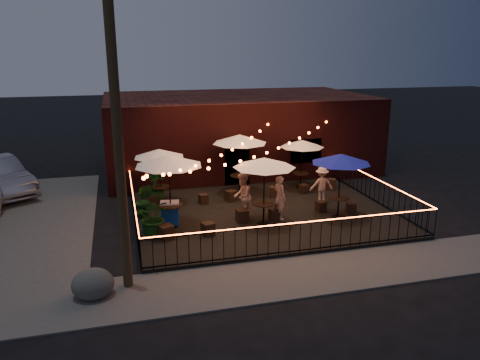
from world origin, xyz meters
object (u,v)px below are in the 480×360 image
(cafe_table_0, at_px, (169,161))
(cafe_table_2, at_px, (264,164))
(cafe_table_5, at_px, (302,144))
(boulder, at_px, (93,284))
(cafe_table_1, at_px, (159,154))
(cafe_table_3, at_px, (240,140))
(cooler, at_px, (170,213))
(utility_pole, at_px, (119,148))
(cafe_table_4, at_px, (341,159))

(cafe_table_0, relative_size, cafe_table_2, 1.04)
(cafe_table_5, xyz_separation_m, boulder, (-9.09, -7.75, -1.82))
(cafe_table_1, relative_size, cafe_table_3, 0.98)
(cafe_table_2, xyz_separation_m, cafe_table_3, (0.12, 3.92, 0.13))
(cafe_table_2, bearing_deg, cooler, 167.81)
(utility_pole, relative_size, cafe_table_4, 3.20)
(cafe_table_4, distance_m, cafe_table_5, 4.06)
(utility_pole, distance_m, cafe_table_0, 4.50)
(cafe_table_0, distance_m, cafe_table_1, 2.87)
(utility_pole, xyz_separation_m, cafe_table_0, (1.68, 3.94, -1.38))
(cafe_table_4, height_order, cooler, cafe_table_4)
(utility_pole, distance_m, boulder, 3.74)
(cafe_table_4, distance_m, cooler, 6.72)
(cafe_table_4, relative_size, cooler, 2.78)
(cafe_table_5, bearing_deg, boulder, -139.54)
(utility_pole, height_order, cafe_table_5, utility_pole)
(cafe_table_3, bearing_deg, cooler, -137.80)
(cafe_table_0, xyz_separation_m, cooler, (-0.01, 0.17, -2.01))
(utility_pole, distance_m, cafe_table_4, 8.90)
(cafe_table_2, relative_size, cooler, 3.17)
(cafe_table_0, relative_size, cafe_table_3, 1.11)
(cafe_table_1, distance_m, cafe_table_3, 3.63)
(cafe_table_5, height_order, boulder, cafe_table_5)
(cafe_table_3, relative_size, cafe_table_5, 1.02)
(cafe_table_0, xyz_separation_m, cafe_table_5, (6.49, 3.46, -0.40))
(cafe_table_2, xyz_separation_m, boulder, (-5.99, -3.73, -2.07))
(utility_pole, relative_size, cafe_table_0, 2.69)
(cafe_table_2, xyz_separation_m, cafe_table_5, (3.10, 4.02, -0.24))
(cafe_table_0, bearing_deg, cafe_table_4, -5.28)
(utility_pole, relative_size, boulder, 7.96)
(cafe_table_0, bearing_deg, cafe_table_3, 43.78)
(utility_pole, distance_m, cafe_table_2, 6.28)
(cafe_table_2, xyz_separation_m, cooler, (-3.40, 0.73, -1.85))
(utility_pole, xyz_separation_m, cafe_table_4, (8.09, 3.35, -1.57))
(cafe_table_0, height_order, cooler, cafe_table_0)
(boulder, bearing_deg, utility_pole, 20.84)
(cafe_table_1, height_order, cafe_table_4, cafe_table_4)
(utility_pole, bearing_deg, cafe_table_3, 54.62)
(utility_pole, bearing_deg, boulder, -159.16)
(cafe_table_1, relative_size, cafe_table_5, 1.00)
(cafe_table_1, bearing_deg, cafe_table_4, -27.90)
(cafe_table_0, bearing_deg, cooler, 94.31)
(boulder, bearing_deg, cafe_table_4, 22.33)
(cafe_table_4, bearing_deg, cafe_table_2, 179.49)
(cafe_table_3, distance_m, boulder, 10.03)
(cooler, bearing_deg, utility_pole, -103.51)
(cafe_table_0, distance_m, cafe_table_2, 3.43)
(cafe_table_1, bearing_deg, cafe_table_0, -88.38)
(cafe_table_1, height_order, boulder, cafe_table_1)
(cafe_table_1, relative_size, cooler, 2.90)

